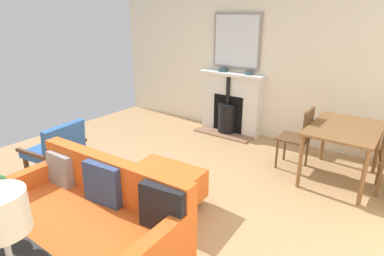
{
  "coord_description": "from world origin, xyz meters",
  "views": [
    {
      "loc": [
        2.23,
        2.53,
        2.06
      ],
      "look_at": [
        -0.82,
        0.3,
        0.7
      ],
      "focal_mm": 30.29,
      "sensor_mm": 36.0,
      "label": 1
    }
  ],
  "objects_px": {
    "fireplace": "(230,106)",
    "dining_chair_near_fireplace": "(300,134)",
    "mantel_bowl_near": "(223,70)",
    "dining_table": "(344,134)",
    "ottoman": "(162,186)",
    "table_lamp_far_end": "(0,215)",
    "mantel_bowl_far": "(249,73)",
    "armchair_accent": "(57,147)",
    "sofa": "(88,221)"
  },
  "relations": [
    {
      "from": "mantel_bowl_near",
      "to": "fireplace",
      "type": "bearing_deg",
      "value": 81.7
    },
    {
      "from": "armchair_accent",
      "to": "sofa",
      "type": "bearing_deg",
      "value": 65.85
    },
    {
      "from": "table_lamp_far_end",
      "to": "dining_table",
      "type": "xyz_separation_m",
      "value": [
        -3.62,
        0.86,
        -0.49
      ]
    },
    {
      "from": "fireplace",
      "to": "ottoman",
      "type": "height_order",
      "value": "fireplace"
    },
    {
      "from": "fireplace",
      "to": "sofa",
      "type": "distance_m",
      "value": 3.56
    },
    {
      "from": "table_lamp_far_end",
      "to": "dining_chair_near_fireplace",
      "type": "distance_m",
      "value": 3.69
    },
    {
      "from": "mantel_bowl_near",
      "to": "armchair_accent",
      "type": "height_order",
      "value": "mantel_bowl_near"
    },
    {
      "from": "fireplace",
      "to": "mantel_bowl_far",
      "type": "height_order",
      "value": "mantel_bowl_far"
    },
    {
      "from": "fireplace",
      "to": "ottoman",
      "type": "distance_m",
      "value": 2.63
    },
    {
      "from": "fireplace",
      "to": "mantel_bowl_near",
      "type": "distance_m",
      "value": 0.65
    },
    {
      "from": "mantel_bowl_far",
      "to": "dining_table",
      "type": "distance_m",
      "value": 1.95
    },
    {
      "from": "mantel_bowl_near",
      "to": "ottoman",
      "type": "xyz_separation_m",
      "value": [
        2.58,
        0.81,
        -0.85
      ]
    },
    {
      "from": "armchair_accent",
      "to": "dining_table",
      "type": "height_order",
      "value": "armchair_accent"
    },
    {
      "from": "ottoman",
      "to": "table_lamp_far_end",
      "type": "height_order",
      "value": "table_lamp_far_end"
    },
    {
      "from": "fireplace",
      "to": "mantel_bowl_far",
      "type": "distance_m",
      "value": 0.69
    },
    {
      "from": "ottoman",
      "to": "armchair_accent",
      "type": "distance_m",
      "value": 1.58
    },
    {
      "from": "fireplace",
      "to": "ottoman",
      "type": "bearing_deg",
      "value": 13.46
    },
    {
      "from": "mantel_bowl_far",
      "to": "dining_chair_near_fireplace",
      "type": "xyz_separation_m",
      "value": [
        0.77,
        1.19,
        -0.59
      ]
    },
    {
      "from": "fireplace",
      "to": "table_lamp_far_end",
      "type": "relative_size",
      "value": 2.3
    },
    {
      "from": "sofa",
      "to": "ottoman",
      "type": "distance_m",
      "value": 0.96
    },
    {
      "from": "armchair_accent",
      "to": "table_lamp_far_end",
      "type": "distance_m",
      "value": 2.71
    },
    {
      "from": "dining_table",
      "to": "dining_chair_near_fireplace",
      "type": "xyz_separation_m",
      "value": [
        -0.0,
        -0.53,
        -0.12
      ]
    },
    {
      "from": "fireplace",
      "to": "sofa",
      "type": "relative_size",
      "value": 0.66
    },
    {
      "from": "ottoman",
      "to": "fireplace",
      "type": "bearing_deg",
      "value": -166.54
    },
    {
      "from": "sofa",
      "to": "table_lamp_far_end",
      "type": "relative_size",
      "value": 3.49
    },
    {
      "from": "armchair_accent",
      "to": "table_lamp_far_end",
      "type": "bearing_deg",
      "value": 53.88
    },
    {
      "from": "mantel_bowl_near",
      "to": "sofa",
      "type": "relative_size",
      "value": 0.09
    },
    {
      "from": "mantel_bowl_near",
      "to": "sofa",
      "type": "xyz_separation_m",
      "value": [
        3.54,
        0.8,
        -0.75
      ]
    },
    {
      "from": "fireplace",
      "to": "dining_table",
      "type": "bearing_deg",
      "value": 70.09
    },
    {
      "from": "armchair_accent",
      "to": "fireplace",
      "type": "bearing_deg",
      "value": 161.51
    },
    {
      "from": "mantel_bowl_far",
      "to": "ottoman",
      "type": "bearing_deg",
      "value": 6.66
    },
    {
      "from": "mantel_bowl_near",
      "to": "armchair_accent",
      "type": "relative_size",
      "value": 0.22
    },
    {
      "from": "fireplace",
      "to": "dining_chair_near_fireplace",
      "type": "height_order",
      "value": "fireplace"
    },
    {
      "from": "mantel_bowl_far",
      "to": "dining_chair_near_fireplace",
      "type": "relative_size",
      "value": 0.17
    },
    {
      "from": "fireplace",
      "to": "dining_table",
      "type": "height_order",
      "value": "fireplace"
    },
    {
      "from": "sofa",
      "to": "dining_table",
      "type": "distance_m",
      "value": 3.13
    },
    {
      "from": "ottoman",
      "to": "dining_chair_near_fireplace",
      "type": "relative_size",
      "value": 0.97
    },
    {
      "from": "mantel_bowl_far",
      "to": "mantel_bowl_near",
      "type": "bearing_deg",
      "value": -90.0
    },
    {
      "from": "ottoman",
      "to": "table_lamp_far_end",
      "type": "relative_size",
      "value": 1.61
    },
    {
      "from": "dining_chair_near_fireplace",
      "to": "table_lamp_far_end",
      "type": "bearing_deg",
      "value": -5.22
    },
    {
      "from": "table_lamp_far_end",
      "to": "dining_chair_near_fireplace",
      "type": "height_order",
      "value": "table_lamp_far_end"
    },
    {
      "from": "mantel_bowl_far",
      "to": "fireplace",
      "type": "bearing_deg",
      "value": -84.58
    },
    {
      "from": "mantel_bowl_far",
      "to": "sofa",
      "type": "distance_m",
      "value": 3.63
    },
    {
      "from": "mantel_bowl_near",
      "to": "mantel_bowl_far",
      "type": "height_order",
      "value": "mantel_bowl_far"
    },
    {
      "from": "mantel_bowl_far",
      "to": "armchair_accent",
      "type": "xyz_separation_m",
      "value": [
        2.84,
        -1.25,
        -0.69
      ]
    },
    {
      "from": "mantel_bowl_near",
      "to": "armchair_accent",
      "type": "bearing_deg",
      "value": -14.59
    },
    {
      "from": "sofa",
      "to": "armchair_accent",
      "type": "relative_size",
      "value": 2.42
    },
    {
      "from": "mantel_bowl_far",
      "to": "ottoman",
      "type": "relative_size",
      "value": 0.17
    },
    {
      "from": "mantel_bowl_near",
      "to": "dining_table",
      "type": "height_order",
      "value": "mantel_bowl_near"
    },
    {
      "from": "ottoman",
      "to": "dining_table",
      "type": "relative_size",
      "value": 0.76
    }
  ]
}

